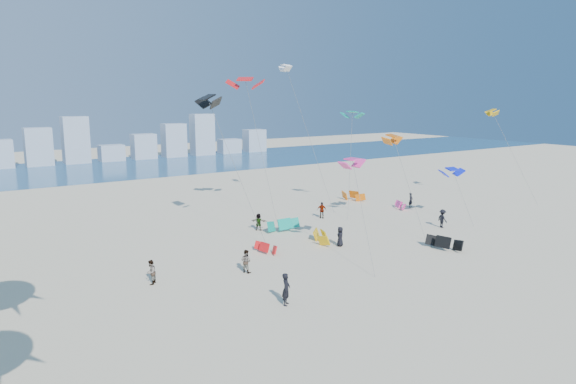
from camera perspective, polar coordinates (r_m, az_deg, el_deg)
ground at (r=28.65m, az=13.46°, el=-14.37°), size 220.00×220.00×0.00m
ocean at (r=92.21m, az=-21.52°, el=2.24°), size 220.00×220.00×0.00m
kitesurfer_near at (r=30.53m, az=-0.20°, el=-10.55°), size 0.81×0.81×1.90m
kitesurfer_mid at (r=36.05m, az=-4.60°, el=-7.52°), size 0.89×0.96×1.60m
kitesurfers_far at (r=45.85m, az=4.68°, el=-3.61°), size 32.41×10.30×1.71m
grounded_kites at (r=48.26m, az=6.36°, el=-3.34°), size 21.97×22.77×1.07m
flying_kites at (r=48.82m, az=4.39°, el=8.78°), size 36.77×23.53×15.53m
distant_skyline at (r=101.40m, az=-23.54°, el=4.53°), size 85.00×3.00×8.40m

